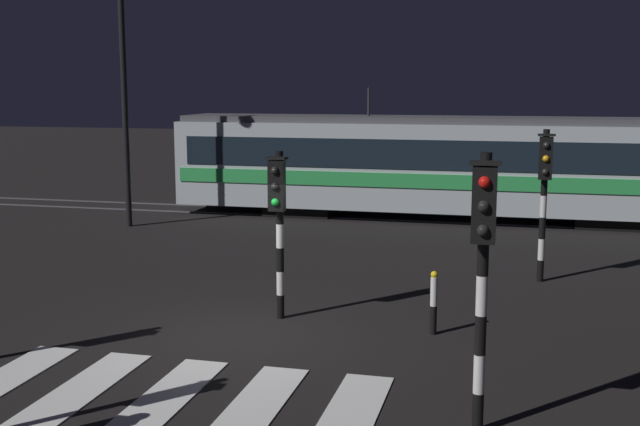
% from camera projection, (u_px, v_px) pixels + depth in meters
% --- Properties ---
extents(ground_plane, '(120.00, 120.00, 0.00)m').
position_uv_depth(ground_plane, '(236.00, 337.00, 13.49)').
color(ground_plane, black).
extents(rail_near, '(80.00, 0.12, 0.03)m').
position_uv_depth(rail_near, '(368.00, 219.00, 25.20)').
color(rail_near, '#59595E').
rests_on(rail_near, ground).
extents(rail_far, '(80.00, 0.12, 0.03)m').
position_uv_depth(rail_far, '(376.00, 212.00, 26.58)').
color(rail_far, '#59595E').
rests_on(rail_far, ground).
extents(crosswalk_zebra, '(5.84, 4.35, 0.02)m').
position_uv_depth(crosswalk_zebra, '(143.00, 418.00, 10.18)').
color(crosswalk_zebra, silver).
rests_on(crosswalk_zebra, ground).
extents(traffic_light_corner_far_right, '(0.36, 0.42, 3.31)m').
position_uv_depth(traffic_light_corner_far_right, '(544.00, 182.00, 16.87)').
color(traffic_light_corner_far_right, black).
rests_on(traffic_light_corner_far_right, ground).
extents(traffic_light_median_centre, '(0.36, 0.42, 3.07)m').
position_uv_depth(traffic_light_median_centre, '(278.00, 210.00, 14.16)').
color(traffic_light_median_centre, black).
rests_on(traffic_light_median_centre, ground).
extents(traffic_light_corner_near_right, '(0.36, 0.42, 3.45)m').
position_uv_depth(traffic_light_corner_near_right, '(483.00, 252.00, 9.37)').
color(traffic_light_corner_near_right, black).
rests_on(traffic_light_corner_near_right, ground).
extents(street_lamp_trackside_left, '(0.44, 1.21, 7.04)m').
position_uv_depth(street_lamp_trackside_left, '(119.00, 77.00, 23.11)').
color(street_lamp_trackside_left, black).
rests_on(street_lamp_trackside_left, ground).
extents(tram, '(17.84, 2.58, 4.15)m').
position_uv_depth(tram, '(451.00, 165.00, 25.01)').
color(tram, '#B2BCC1').
rests_on(tram, ground).
extents(bollard_island_edge, '(0.12, 0.12, 1.11)m').
position_uv_depth(bollard_island_edge, '(434.00, 303.00, 13.54)').
color(bollard_island_edge, black).
rests_on(bollard_island_edge, ground).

